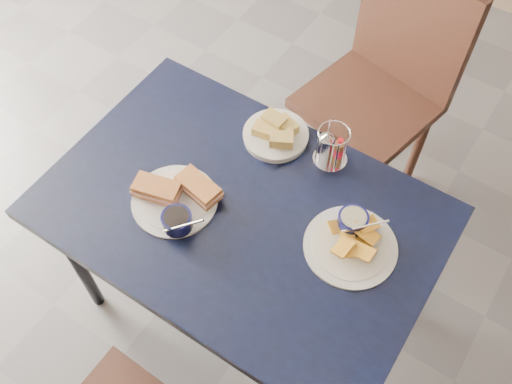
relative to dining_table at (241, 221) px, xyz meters
The scene contains 7 objects.
ground 0.70m from the dining_table, 52.49° to the right, with size 6.00×6.00×0.00m, color #59585E.
dining_table is the anchor object (origin of this frame).
chair_far 0.92m from the dining_table, 87.02° to the left, with size 0.56×0.55×1.01m.
sandwich_plate 0.21m from the dining_table, 153.13° to the right, with size 0.30×0.26×0.12m.
plantain_plate 0.35m from the dining_table, 15.55° to the left, with size 0.27×0.27×0.12m.
bread_basket 0.31m from the dining_table, 101.55° to the left, with size 0.21×0.21×0.07m.
condiment_caddy 0.36m from the dining_table, 68.26° to the left, with size 0.11×0.11×0.14m.
Camera 1 is at (0.45, -0.61, 2.21)m, focal length 40.00 mm.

